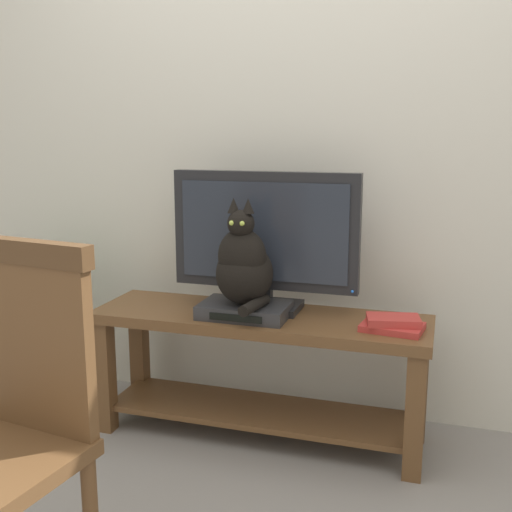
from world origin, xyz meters
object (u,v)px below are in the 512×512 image
cat (244,266)px  tv (265,237)px  tv_stand (260,354)px  wooden_chair (5,417)px  book_stack (393,324)px  potted_plant (30,313)px  media_box (245,310)px

cat → tv: bearing=70.8°
tv_stand → wooden_chair: 1.23m
book_stack → potted_plant: size_ratio=0.33×
tv → cat: 0.17m
tv → book_stack: tv is taller
tv_stand → wooden_chair: (-0.30, -1.17, 0.22)m
book_stack → potted_plant: potted_plant is taller
media_box → book_stack: media_box is taller
tv_stand → media_box: bearing=-133.7°
tv_stand → wooden_chair: bearing=-104.2°
cat → book_stack: size_ratio=1.76×
tv → wooden_chair: 1.30m
tv → media_box: bearing=-111.6°
tv → media_box: size_ratio=2.20×
book_stack → potted_plant: (-1.60, -0.02, -0.09)m
potted_plant → tv_stand: bearing=3.9°
tv_stand → cat: bearing=-126.6°
tv → wooden_chair: size_ratio=0.77×
tv_stand → media_box: media_box is taller
media_box → potted_plant: bearing=-178.7°
wooden_chair → potted_plant: bearing=124.8°
tv_stand → potted_plant: (-1.06, -0.07, 0.10)m
cat → wooden_chair: size_ratio=0.43×
media_box → wooden_chair: wooden_chair is taller
cat → media_box: bearing=95.2°
cat → potted_plant: cat is taller
book_stack → tv_stand: bearing=174.8°
media_box → tv_stand: bearing=46.3°
cat → book_stack: (0.59, 0.01, -0.19)m
media_box → book_stack: bearing=0.1°
media_box → cat: size_ratio=0.83×
tv_stand → media_box: (-0.05, -0.05, 0.20)m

